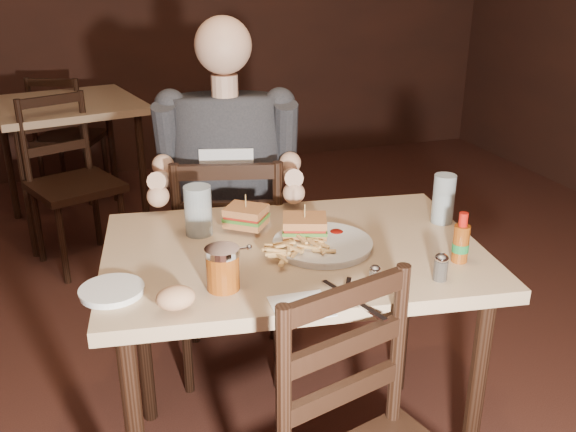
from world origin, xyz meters
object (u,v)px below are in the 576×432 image
object	(u,v)px
dinner_plate	(322,246)
side_plate	(112,292)
glass_right	(444,199)
main_table	(293,276)
chair_far	(231,262)
hot_sauce	(461,237)
glass_left	(198,211)
diner	(227,149)
bg_table	(67,117)
bg_chair_far	(71,137)
syrup_dispenser	(223,269)
bg_chair_near	(75,185)

from	to	relation	value
dinner_plate	side_plate	size ratio (longest dim) A/B	1.78
dinner_plate	glass_right	xyz separation A→B (m)	(0.43, 0.06, 0.07)
main_table	glass_right	bearing A→B (deg)	3.70
chair_far	side_plate	size ratio (longest dim) A/B	5.84
main_table	hot_sauce	distance (m)	0.49
dinner_plate	glass_left	bearing A→B (deg)	145.77
main_table	diner	distance (m)	0.59
bg_table	chair_far	size ratio (longest dim) A/B	1.03
bg_chair_far	hot_sauce	size ratio (longest dim) A/B	5.88
dinner_plate	syrup_dispenser	world-z (taller)	syrup_dispenser
bg_chair_far	syrup_dispenser	distance (m)	3.06
dinner_plate	bg_chair_far	bearing A→B (deg)	103.24
bg_chair_near	diner	size ratio (longest dim) A/B	0.99
main_table	hot_sauce	world-z (taller)	hot_sauce
chair_far	glass_left	bearing A→B (deg)	79.48
bg_table	bg_chair_near	world-z (taller)	bg_chair_near
main_table	glass_right	world-z (taller)	glass_right
bg_table	diner	xyz separation A→B (m)	(0.53, -1.76, 0.24)
bg_chair_near	side_plate	world-z (taller)	bg_chair_near
main_table	glass_right	size ratio (longest dim) A/B	7.50
side_plate	glass_right	bearing A→B (deg)	8.04
bg_chair_far	dinner_plate	size ratio (longest dim) A/B	3.01
bg_table	side_plate	size ratio (longest dim) A/B	6.00
glass_right	hot_sauce	size ratio (longest dim) A/B	1.09
main_table	bg_chair_far	world-z (taller)	bg_chair_far
bg_chair_far	main_table	bearing A→B (deg)	125.80
glass_right	side_plate	bearing A→B (deg)	-171.96
glass_right	bg_chair_near	bearing A→B (deg)	122.86
hot_sauce	syrup_dispenser	world-z (taller)	hot_sauce
chair_far	side_plate	world-z (taller)	chair_far
syrup_dispenser	main_table	bearing A→B (deg)	42.99
glass_left	syrup_dispenser	distance (m)	0.36
bg_chair_near	dinner_plate	size ratio (longest dim) A/B	3.17
glass_right	diner	bearing A→B (deg)	138.62
bg_table	chair_far	bearing A→B (deg)	-72.33
glass_right	side_plate	xyz separation A→B (m)	(-1.03, -0.15, -0.07)
main_table	syrup_dispenser	distance (m)	0.34
dinner_plate	glass_left	distance (m)	0.39
diner	main_table	bearing A→B (deg)	-68.46
hot_sauce	glass_left	bearing A→B (deg)	147.17
bg_chair_near	glass_right	size ratio (longest dim) A/B	5.68
chair_far	glass_left	distance (m)	0.58
side_plate	hot_sauce	bearing A→B (deg)	-7.16
syrup_dispenser	side_plate	world-z (taller)	syrup_dispenser
hot_sauce	dinner_plate	bearing A→B (deg)	148.57
bg_chair_far	bg_table	bearing A→B (deg)	113.94
glass_left	diner	bearing A→B (deg)	63.43
bg_table	side_plate	bearing A→B (deg)	-88.14
bg_table	glass_right	bearing A→B (deg)	-63.95
chair_far	diner	world-z (taller)	diner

